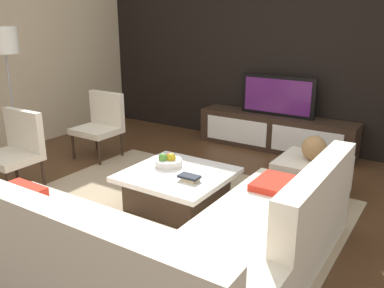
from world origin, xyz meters
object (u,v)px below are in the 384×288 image
(floor_lamp, at_px, (5,48))
(decorative_ball, at_px, (314,148))
(coffee_table, at_px, (178,189))
(accent_chair_far, at_px, (101,121))
(media_console, at_px, (275,133))
(sectional_couch, at_px, (168,245))
(television, at_px, (278,96))
(ottoman, at_px, (311,178))
(fruit_bowl, at_px, (168,161))
(book_stack, at_px, (190,178))
(accent_chair_near, at_px, (17,146))

(floor_lamp, distance_m, decorative_ball, 3.82)
(coffee_table, bearing_deg, accent_chair_far, 157.22)
(media_console, height_order, sectional_couch, sectional_couch)
(coffee_table, relative_size, accent_chair_far, 1.14)
(television, bearing_deg, media_console, -90.00)
(accent_chair_far, height_order, decorative_ball, accent_chair_far)
(coffee_table, xyz_separation_m, ottoman, (1.03, 1.03, -0.00))
(floor_lamp, bearing_deg, television, 41.92)
(sectional_couch, height_order, fruit_bowl, sectional_couch)
(ottoman, height_order, fruit_bowl, fruit_bowl)
(media_console, height_order, ottoman, media_console)
(fruit_bowl, bearing_deg, accent_chair_far, 157.89)
(television, relative_size, floor_lamp, 0.62)
(media_console, relative_size, accent_chair_far, 2.58)
(accent_chair_far, relative_size, book_stack, 4.35)
(coffee_table, bearing_deg, accent_chair_near, -162.79)
(television, relative_size, sectional_couch, 0.43)
(coffee_table, bearing_deg, ottoman, 44.99)
(media_console, bearing_deg, floor_lamp, -138.08)
(ottoman, relative_size, book_stack, 3.50)
(floor_lamp, bearing_deg, sectional_couch, -16.91)
(sectional_couch, relative_size, book_stack, 12.29)
(sectional_couch, xyz_separation_m, accent_chair_far, (-2.39, 1.74, 0.21))
(television, bearing_deg, decorative_ball, -53.80)
(floor_lamp, relative_size, fruit_bowl, 6.17)
(floor_lamp, bearing_deg, book_stack, -1.40)
(television, bearing_deg, book_stack, -87.11)
(television, xyz_separation_m, sectional_couch, (0.52, -3.30, -0.50))
(fruit_bowl, bearing_deg, media_console, 82.69)
(television, distance_m, sectional_couch, 3.37)
(sectional_couch, bearing_deg, ottoman, 78.48)
(television, xyz_separation_m, decorative_ball, (0.93, -1.27, -0.25))
(ottoman, distance_m, decorative_ball, 0.33)
(floor_lamp, xyz_separation_m, fruit_bowl, (2.33, 0.15, -1.04))
(accent_chair_near, distance_m, accent_chair_far, 1.29)
(television, relative_size, decorative_ball, 4.10)
(sectional_couch, distance_m, fruit_bowl, 1.36)
(accent_chair_near, distance_m, fruit_bowl, 1.71)
(sectional_couch, height_order, decorative_ball, sectional_couch)
(accent_chair_near, bearing_deg, floor_lamp, 135.45)
(media_console, bearing_deg, sectional_couch, -81.11)
(media_console, distance_m, fruit_bowl, 2.22)
(floor_lamp, distance_m, ottoman, 3.91)
(sectional_couch, distance_m, coffee_table, 1.18)
(coffee_table, bearing_deg, decorative_ball, 44.99)
(accent_chair_far, bearing_deg, fruit_bowl, -30.60)
(accent_chair_near, distance_m, ottoman, 3.22)
(floor_lamp, relative_size, accent_chair_far, 1.99)
(accent_chair_near, bearing_deg, sectional_couch, -21.52)
(accent_chair_far, bearing_deg, floor_lamp, -141.33)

